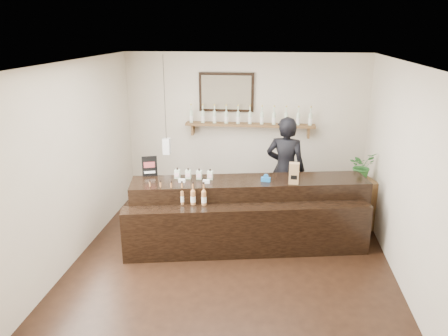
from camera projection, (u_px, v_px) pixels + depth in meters
name	position (u px, v px, depth m)	size (l,w,h in m)	color
ground	(231.00, 261.00, 6.33)	(5.00, 5.00, 0.00)	black
room_shell	(232.00, 147.00, 5.80)	(5.00, 5.00, 5.00)	beige
back_wall_decor	(236.00, 111.00, 8.05)	(2.66, 0.96, 1.69)	brown
counter	(248.00, 215.00, 6.69)	(3.66, 1.62, 1.17)	black
promo_sign	(150.00, 166.00, 6.76)	(0.23, 0.09, 0.32)	black
paper_bag	(294.00, 173.00, 6.45)	(0.15, 0.12, 0.32)	#976C49
tape_dispenser	(266.00, 179.00, 6.57)	(0.14, 0.07, 0.12)	#1965B0
side_cabinet	(358.00, 202.00, 7.35)	(0.57, 0.67, 0.83)	brown
potted_plant	(362.00, 166.00, 7.15)	(0.41, 0.36, 0.46)	#2C6A2A
shopkeeper	(286.00, 163.00, 7.39)	(0.75, 0.50, 2.07)	black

